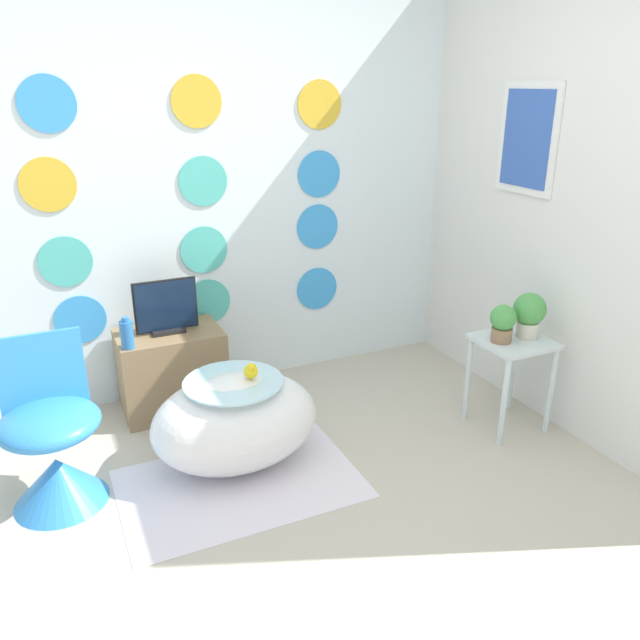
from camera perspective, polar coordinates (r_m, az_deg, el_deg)
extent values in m
plane|color=#BCB29E|center=(2.67, 2.32, -22.82)|extent=(12.00, 12.00, 0.00)
cube|color=white|center=(3.80, -11.08, 12.31)|extent=(4.31, 0.04, 2.60)
cylinder|color=#3899E5|center=(3.84, -21.06, 0.02)|extent=(0.29, 0.01, 0.29)
cylinder|color=#4CBFB2|center=(3.94, -10.31, 1.64)|extent=(0.29, 0.01, 0.29)
cylinder|color=#3899E5|center=(4.19, -0.27, 2.88)|extent=(0.29, 0.01, 0.29)
cylinder|color=#4CBFB2|center=(3.74, -22.25, 4.94)|extent=(0.29, 0.01, 0.29)
cylinder|color=#4CBFB2|center=(3.85, -10.55, 6.32)|extent=(0.29, 0.01, 0.29)
cylinder|color=#3899E5|center=(4.08, -0.22, 8.52)|extent=(0.29, 0.01, 0.29)
cylinder|color=gold|center=(3.66, -23.61, 11.26)|extent=(0.29, 0.01, 0.29)
cylinder|color=#4CBFB2|center=(3.78, -10.64, 12.37)|extent=(0.29, 0.01, 0.29)
cylinder|color=#3899E5|center=(4.02, -0.08, 13.19)|extent=(0.29, 0.01, 0.29)
cylinder|color=#3899E5|center=(3.63, -23.69, 17.65)|extent=(0.29, 0.01, 0.29)
cylinder|color=gold|center=(3.74, -11.22, 19.01)|extent=(0.29, 0.01, 0.29)
cylinder|color=gold|center=(3.99, -0.03, 19.10)|extent=(0.29, 0.01, 0.29)
cube|color=silver|center=(3.74, 19.37, 11.42)|extent=(0.04, 2.92, 2.60)
cube|color=white|center=(3.76, 18.47, 15.43)|extent=(0.02, 0.44, 0.60)
cube|color=#3359B2|center=(3.76, 18.35, 15.43)|extent=(0.01, 0.36, 0.52)
cube|color=silver|center=(3.19, -7.30, -14.57)|extent=(1.15, 0.76, 0.01)
ellipsoid|color=white|center=(3.21, -7.74, -9.20)|extent=(0.85, 0.60, 0.49)
cylinder|color=#B2DBEA|center=(3.10, -7.94, -5.63)|extent=(0.50, 0.50, 0.01)
sphere|color=yellow|center=(3.07, -6.34, -4.69)|extent=(0.07, 0.07, 0.07)
sphere|color=yellow|center=(3.05, -6.29, -4.33)|extent=(0.04, 0.04, 0.04)
cone|color=orange|center=(3.03, -6.16, -4.48)|extent=(0.02, 0.02, 0.02)
cone|color=#338CE0|center=(3.22, -22.75, -13.37)|extent=(0.43, 0.43, 0.23)
ellipsoid|color=#338CE0|center=(3.07, -23.53, -8.68)|extent=(0.45, 0.45, 0.16)
cube|color=#338CE0|center=(3.15, -24.15, -4.34)|extent=(0.38, 0.09, 0.37)
cube|color=#8E704C|center=(3.80, -13.39, -4.51)|extent=(0.59, 0.40, 0.49)
cube|color=white|center=(3.60, -12.86, -4.44)|extent=(0.50, 0.01, 0.14)
cube|color=black|center=(3.70, -13.72, -0.92)|extent=(0.19, 0.12, 0.02)
cube|color=black|center=(3.66, -13.93, 1.31)|extent=(0.36, 0.01, 0.30)
cube|color=#0F1E38|center=(3.65, -13.90, 1.27)|extent=(0.34, 0.01, 0.28)
cylinder|color=#2D72B7|center=(3.51, -17.23, -1.31)|extent=(0.07, 0.07, 0.15)
cylinder|color=#2D72B7|center=(3.48, -17.39, 0.05)|extent=(0.04, 0.04, 0.03)
cube|color=silver|center=(3.56, 17.28, -1.87)|extent=(0.38, 0.36, 0.02)
cylinder|color=silver|center=(3.47, 16.46, -7.29)|extent=(0.03, 0.03, 0.51)
cylinder|color=silver|center=(3.68, 20.33, -6.11)|extent=(0.03, 0.03, 0.51)
cylinder|color=silver|center=(3.68, 13.34, -5.29)|extent=(0.03, 0.03, 0.51)
cylinder|color=silver|center=(3.87, 17.17, -4.30)|extent=(0.03, 0.03, 0.51)
cylinder|color=#8C6B4C|center=(3.50, 16.25, -1.30)|extent=(0.11, 0.11, 0.08)
sphere|color=#4C9E4C|center=(3.46, 16.41, 0.22)|extent=(0.14, 0.14, 0.14)
cylinder|color=beige|center=(3.60, 18.41, -0.82)|extent=(0.12, 0.12, 0.09)
sphere|color=#4C9E4C|center=(3.55, 18.63, 0.96)|extent=(0.18, 0.18, 0.18)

